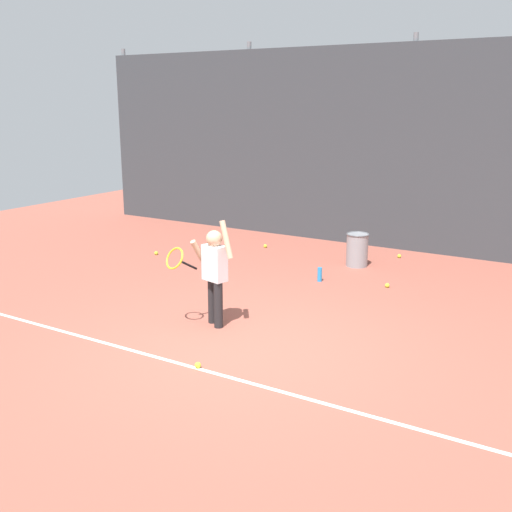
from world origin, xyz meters
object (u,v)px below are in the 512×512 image
at_px(tennis_player, 213,269).
at_px(tennis_ball_0, 198,365).
at_px(water_bottle, 320,274).
at_px(tennis_ball_3, 156,253).
at_px(tennis_ball_2, 387,285).
at_px(tennis_ball_5, 265,246).
at_px(ball_hopper, 357,249).
at_px(tennis_ball_1, 399,256).

distance_m(tennis_player, tennis_ball_0, 1.45).
bearing_deg(water_bottle, tennis_player, -97.31).
distance_m(tennis_ball_0, tennis_ball_3, 4.97).
relative_size(tennis_player, water_bottle, 6.14).
bearing_deg(tennis_ball_0, tennis_player, 117.54).
bearing_deg(water_bottle, tennis_ball_2, 13.37).
bearing_deg(tennis_ball_5, tennis_player, -68.34).
distance_m(tennis_ball_3, tennis_ball_5, 2.06).
relative_size(tennis_player, ball_hopper, 2.40).
distance_m(tennis_player, water_bottle, 2.49).
height_order(tennis_player, ball_hopper, tennis_player).
distance_m(ball_hopper, tennis_ball_3, 3.60).
bearing_deg(tennis_ball_5, ball_hopper, -9.27).
xyz_separation_m(tennis_player, tennis_ball_3, (-2.95, 2.37, -0.69)).
xyz_separation_m(tennis_player, tennis_ball_2, (1.31, 2.64, -0.69)).
distance_m(tennis_ball_2, tennis_ball_3, 4.27).
xyz_separation_m(tennis_ball_1, tennis_ball_5, (-2.42, -0.58, 0.00)).
bearing_deg(ball_hopper, tennis_ball_0, -88.28).
height_order(tennis_player, tennis_ball_5, tennis_player).
relative_size(ball_hopper, tennis_ball_5, 8.52).
bearing_deg(tennis_ball_5, tennis_ball_2, -23.41).
xyz_separation_m(ball_hopper, tennis_ball_3, (-3.40, -1.18, -0.26)).
bearing_deg(tennis_ball_2, tennis_player, -116.46).
bearing_deg(tennis_ball_2, water_bottle, -166.63).
height_order(tennis_player, tennis_ball_1, tennis_player).
distance_m(tennis_ball_0, tennis_ball_5, 5.43).
height_order(tennis_ball_1, tennis_ball_5, same).
height_order(tennis_ball_0, tennis_ball_5, same).
bearing_deg(tennis_player, tennis_ball_2, 76.92).
distance_m(ball_hopper, tennis_ball_2, 1.28).
bearing_deg(ball_hopper, tennis_ball_1, 64.17).
distance_m(ball_hopper, water_bottle, 1.17).
bearing_deg(tennis_ball_0, tennis_ball_5, 113.03).
bearing_deg(ball_hopper, water_bottle, -97.02).
bearing_deg(tennis_ball_3, tennis_ball_0, -44.66).
bearing_deg(tennis_ball_1, tennis_ball_5, -166.46).
relative_size(ball_hopper, tennis_ball_1, 8.52).
bearing_deg(tennis_ball_0, water_bottle, 94.56).
bearing_deg(tennis_player, ball_hopper, 96.17).
height_order(water_bottle, tennis_ball_3, water_bottle).
relative_size(tennis_player, tennis_ball_0, 20.46).
distance_m(tennis_player, tennis_ball_1, 4.59).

